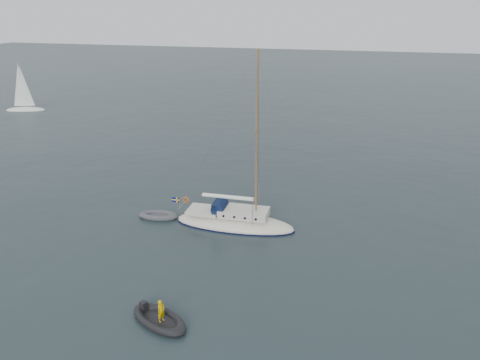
# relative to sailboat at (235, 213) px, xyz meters

# --- Properties ---
(ground) EXTENTS (300.00, 300.00, 0.00)m
(ground) POSITION_rel_sailboat_xyz_m (3.69, -2.02, -0.99)
(ground) COLOR black
(ground) RESTS_ON ground
(sailboat) EXTENTS (9.22, 2.76, 13.12)m
(sailboat) POSITION_rel_sailboat_xyz_m (0.00, 0.00, 0.00)
(sailboat) COLOR silver
(sailboat) RESTS_ON ground
(dinghy) EXTENTS (3.02, 1.36, 0.43)m
(dinghy) POSITION_rel_sailboat_xyz_m (-5.95, -0.26, -0.80)
(dinghy) COLOR #525157
(dinghy) RESTS_ON ground
(rib) EXTENTS (3.56, 1.62, 1.39)m
(rib) POSITION_rel_sailboat_xyz_m (-0.52, -11.68, -0.78)
(rib) COLOR black
(rib) RESTS_ON ground
(distant_yacht_a) EXTENTS (5.94, 3.17, 7.86)m
(distant_yacht_a) POSITION_rel_sailboat_xyz_m (-42.35, 29.63, 2.37)
(distant_yacht_a) COLOR white
(distant_yacht_a) RESTS_ON ground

